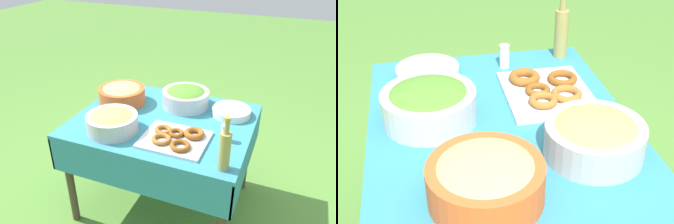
{
  "view_description": "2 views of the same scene",
  "coord_description": "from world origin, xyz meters",
  "views": [
    {
      "loc": [
        0.72,
        -1.68,
        1.71
      ],
      "look_at": [
        0.02,
        0.03,
        0.73
      ],
      "focal_mm": 35.0,
      "sensor_mm": 36.0,
      "label": 1
    },
    {
      "loc": [
        -1.31,
        0.25,
        1.57
      ],
      "look_at": [
        0.03,
        -0.02,
        0.72
      ],
      "focal_mm": 50.0,
      "sensor_mm": 36.0,
      "label": 2
    }
  ],
  "objects": [
    {
      "name": "picnic_table",
      "position": [
        0.0,
        0.0,
        0.59
      ],
      "size": [
        1.11,
        0.89,
        0.69
      ],
      "color": "teal",
      "rests_on": "ground_plane"
    },
    {
      "name": "olive_oil_bottle",
      "position": [
        0.47,
        -0.36,
        0.81
      ],
      "size": [
        0.06,
        0.06,
        0.29
      ],
      "color": "#998E4C",
      "rests_on": "picnic_table"
    },
    {
      "name": "ground_plane",
      "position": [
        0.0,
        0.0,
        0.0
      ],
      "size": [
        14.0,
        14.0,
        0.0
      ],
      "primitive_type": "plane",
      "color": "#568C38"
    },
    {
      "name": "salt_shaker",
      "position": [
        0.42,
        -0.1,
        0.74
      ],
      "size": [
        0.04,
        0.04,
        0.1
      ],
      "color": "white",
      "rests_on": "picnic_table"
    },
    {
      "name": "pasta_bowl",
      "position": [
        -0.36,
        0.11,
        0.76
      ],
      "size": [
        0.32,
        0.32,
        0.13
      ],
      "color": "#E05B28",
      "rests_on": "picnic_table"
    },
    {
      "name": "fruit_bowl",
      "position": [
        -0.23,
        -0.25,
        0.76
      ],
      "size": [
        0.31,
        0.31,
        0.13
      ],
      "color": "#B2B7BC",
      "rests_on": "picnic_table"
    },
    {
      "name": "plate_stack",
      "position": [
        0.39,
        0.22,
        0.72
      ],
      "size": [
        0.25,
        0.25,
        0.05
      ],
      "color": "white",
      "rests_on": "picnic_table"
    },
    {
      "name": "donut_platter",
      "position": [
        0.16,
        -0.21,
        0.71
      ],
      "size": [
        0.37,
        0.32,
        0.05
      ],
      "color": "silver",
      "rests_on": "picnic_table"
    },
    {
      "name": "salad_bowl",
      "position": [
        0.06,
        0.23,
        0.76
      ],
      "size": [
        0.32,
        0.32,
        0.13
      ],
      "color": "silver",
      "rests_on": "picnic_table"
    }
  ]
}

